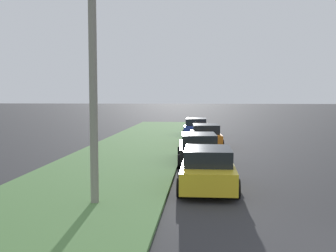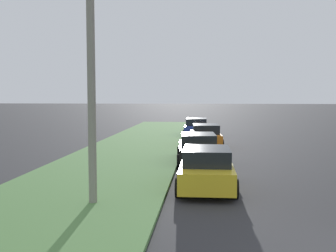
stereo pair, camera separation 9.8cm
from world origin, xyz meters
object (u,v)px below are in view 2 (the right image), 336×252
(parked_car_yellow, at_px, (206,169))
(parked_car_black, at_px, (198,149))
(streetlight, at_px, (102,57))
(parked_car_blue, at_px, (197,127))
(parked_car_orange, at_px, (206,136))

(parked_car_yellow, relative_size, parked_car_black, 0.98)
(parked_car_yellow, bearing_deg, parked_car_black, 4.07)
(parked_car_yellow, bearing_deg, streetlight, 130.87)
(parked_car_yellow, height_order, parked_car_black, same)
(parked_car_yellow, distance_m, parked_car_blue, 18.20)
(parked_car_black, bearing_deg, streetlight, 157.87)
(streetlight, bearing_deg, parked_car_blue, -6.46)
(parked_car_blue, bearing_deg, parked_car_black, -178.05)
(parked_car_yellow, height_order, streetlight, streetlight)
(parked_car_yellow, bearing_deg, parked_car_blue, 2.09)
(parked_car_orange, xyz_separation_m, streetlight, (-14.07, 3.05, 3.67))
(parked_car_yellow, xyz_separation_m, streetlight, (-2.63, 3.04, 3.67))
(parked_car_black, bearing_deg, parked_car_yellow, -179.30)
(parked_car_orange, distance_m, parked_car_blue, 6.78)
(parked_car_blue, height_order, streetlight, streetlight)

